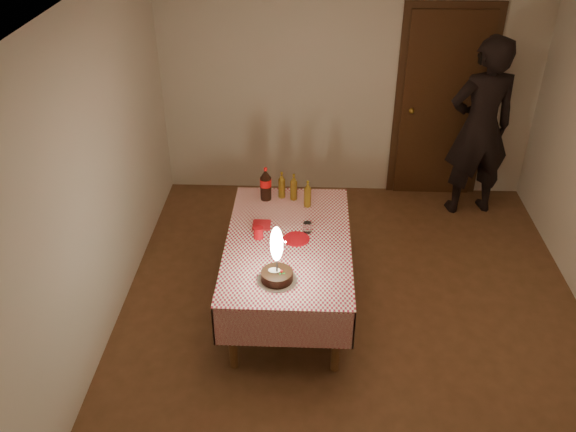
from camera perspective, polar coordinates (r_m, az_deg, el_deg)
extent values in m
cube|color=brown|center=(5.30, 6.00, -9.48)|extent=(4.00, 4.50, 0.01)
cube|color=beige|center=(6.59, 5.71, 12.52)|extent=(4.00, 0.04, 2.60)
cube|color=beige|center=(4.80, -17.63, 3.23)|extent=(0.04, 4.50, 2.60)
cube|color=silver|center=(4.06, 8.17, 19.01)|extent=(4.00, 4.50, 0.04)
cube|color=#472814|center=(6.79, 14.17, 9.82)|extent=(0.85, 0.05, 2.05)
sphere|color=#B28C33|center=(6.69, 11.50, 9.61)|extent=(0.06, 0.06, 0.06)
cube|color=brown|center=(5.01, 0.02, -2.61)|extent=(0.90, 1.60, 0.04)
cylinder|color=brown|center=(4.67, -5.23, -11.07)|extent=(0.07, 0.07, 0.63)
cylinder|color=brown|center=(4.65, 4.54, -11.35)|extent=(0.07, 0.07, 0.63)
cylinder|color=brown|center=(5.83, -3.51, -1.04)|extent=(0.07, 0.07, 0.63)
cylinder|color=brown|center=(5.81, 4.17, -1.22)|extent=(0.07, 0.07, 0.63)
cube|color=white|center=(4.99, 0.02, -2.37)|extent=(1.02, 1.72, 0.01)
cube|color=white|center=(4.43, -0.44, -10.54)|extent=(1.02, 0.01, 0.34)
cube|color=white|center=(5.80, 0.37, 1.00)|extent=(1.02, 0.01, 0.34)
cube|color=white|center=(5.13, -5.62, -3.84)|extent=(0.01, 1.72, 0.34)
cube|color=white|center=(5.10, 5.70, -4.12)|extent=(0.01, 1.72, 0.34)
cylinder|color=white|center=(4.57, -1.04, -5.98)|extent=(0.30, 0.30, 0.01)
cylinder|color=black|center=(4.54, -1.04, -5.60)|extent=(0.23, 0.23, 0.07)
cylinder|color=white|center=(4.53, -1.29, -5.09)|extent=(0.07, 0.07, 0.00)
sphere|color=red|center=(4.51, -0.61, -5.20)|extent=(0.02, 0.02, 0.02)
cube|color=#19721E|center=(4.50, -0.42, -5.39)|extent=(0.02, 0.01, 0.00)
cube|color=#19721E|center=(4.50, -0.75, -5.42)|extent=(0.01, 0.02, 0.00)
cylinder|color=#262628|center=(4.49, -1.05, -4.63)|extent=(0.01, 0.01, 0.12)
ellipsoid|color=#FFF2BF|center=(4.37, -1.08, -2.64)|extent=(0.09, 0.09, 0.29)
sphere|color=white|center=(4.44, -1.06, -3.80)|extent=(0.04, 0.04, 0.04)
cylinder|color=#B30C16|center=(5.00, 0.79, -2.16)|extent=(0.22, 0.22, 0.01)
cylinder|color=red|center=(5.00, -2.79, -1.57)|extent=(0.08, 0.08, 0.10)
cylinder|color=white|center=(5.07, 1.81, -1.07)|extent=(0.07, 0.07, 0.09)
cube|color=#AE131B|center=(5.17, -2.48, -0.85)|extent=(0.15, 0.15, 0.02)
cylinder|color=black|center=(5.50, -2.09, 2.60)|extent=(0.10, 0.10, 0.22)
cylinder|color=red|center=(5.47, -2.10, 3.15)|extent=(0.10, 0.10, 0.07)
cone|color=black|center=(5.43, -2.12, 3.98)|extent=(0.10, 0.10, 0.08)
cylinder|color=red|center=(5.41, -2.13, 4.40)|extent=(0.03, 0.03, 0.02)
cylinder|color=#5D400F|center=(5.54, -0.59, 2.60)|extent=(0.06, 0.06, 0.18)
cone|color=#5D400F|center=(5.48, -0.60, 3.69)|extent=(0.06, 0.06, 0.06)
cylinder|color=olive|center=(5.46, -0.60, 4.01)|extent=(0.02, 0.02, 0.02)
cylinder|color=#5D400F|center=(5.40, 1.84, 1.75)|extent=(0.06, 0.06, 0.18)
cone|color=#5D400F|center=(5.34, 1.86, 2.86)|extent=(0.06, 0.06, 0.06)
cylinder|color=olive|center=(5.32, 1.87, 3.19)|extent=(0.02, 0.02, 0.02)
cylinder|color=#5D400F|center=(5.50, 0.54, 2.40)|extent=(0.06, 0.06, 0.18)
cone|color=#5D400F|center=(5.44, 0.54, 3.50)|extent=(0.06, 0.06, 0.06)
cylinder|color=olive|center=(5.43, 0.54, 3.82)|extent=(0.02, 0.02, 0.02)
imported|color=black|center=(6.56, 17.52, 7.84)|extent=(0.77, 0.58, 1.91)
cube|color=black|center=(6.44, 18.05, 13.82)|extent=(0.14, 0.11, 0.10)
cylinder|color=black|center=(6.50, 17.77, 14.05)|extent=(0.09, 0.09, 0.08)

